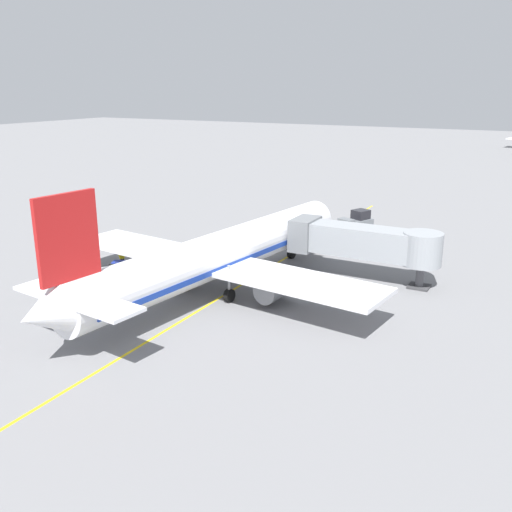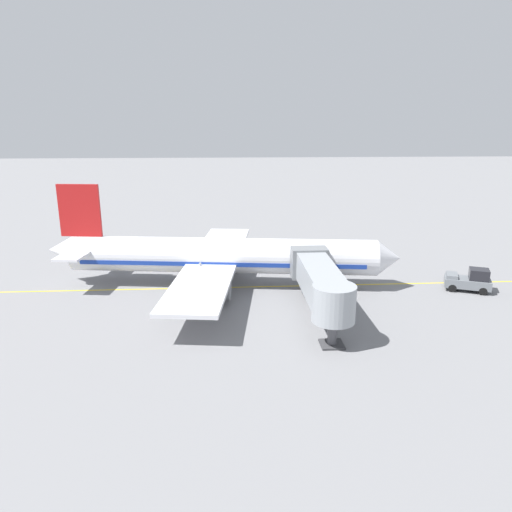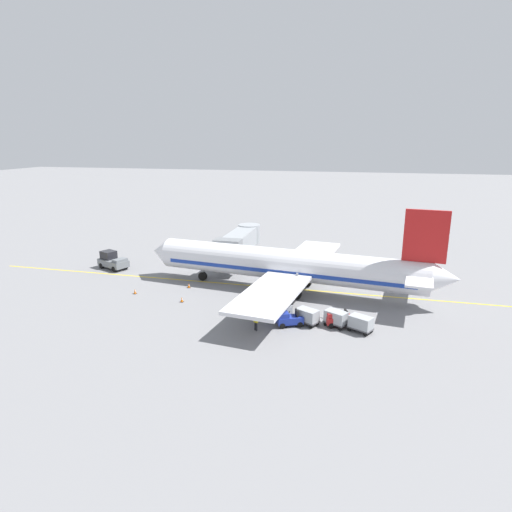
% 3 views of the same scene
% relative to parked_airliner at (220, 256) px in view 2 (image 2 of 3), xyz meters
% --- Properties ---
extents(ground_plane, '(400.00, 400.00, 0.00)m').
position_rel_parked_airliner_xyz_m(ground_plane, '(0.90, 0.69, -3.19)').
color(ground_plane, slate).
extents(gate_lead_in_line, '(0.24, 80.00, 0.01)m').
position_rel_parked_airliner_xyz_m(gate_lead_in_line, '(0.90, 0.69, -3.18)').
color(gate_lead_in_line, gold).
rests_on(gate_lead_in_line, ground).
extents(parked_airliner, '(30.41, 37.33, 10.63)m').
position_rel_parked_airliner_xyz_m(parked_airliner, '(0.00, 0.00, 0.00)').
color(parked_airliner, silver).
rests_on(parked_airliner, ground).
extents(jet_bridge, '(13.56, 3.50, 4.98)m').
position_rel_parked_airliner_xyz_m(jet_bridge, '(9.67, 8.75, 0.27)').
color(jet_bridge, '#93999E').
rests_on(jet_bridge, ground).
extents(pushback_tractor, '(3.72, 4.91, 2.40)m').
position_rel_parked_airliner_xyz_m(pushback_tractor, '(3.42, 25.55, -2.09)').
color(pushback_tractor, slate).
rests_on(pushback_tractor, ground).
extents(baggage_tug_lead, '(2.13, 2.77, 1.62)m').
position_rel_parked_airliner_xyz_m(baggage_tug_lead, '(-9.92, -1.81, -2.47)').
color(baggage_tug_lead, '#1E339E').
rests_on(baggage_tug_lead, ground).
extents(baggage_tug_trailing, '(2.00, 2.76, 1.62)m').
position_rel_parked_airliner_xyz_m(baggage_tug_trailing, '(-8.77, -6.43, -2.47)').
color(baggage_tug_trailing, '#B21E1E').
rests_on(baggage_tug_trailing, ground).
extents(baggage_cart_front, '(2.19, 2.87, 1.58)m').
position_rel_parked_airliner_xyz_m(baggage_cart_front, '(-8.52, -0.72, -2.24)').
color(baggage_cart_front, '#4C4C51').
rests_on(baggage_cart_front, ground).
extents(baggage_cart_second_in_train, '(2.19, 2.87, 1.58)m').
position_rel_parked_airliner_xyz_m(baggage_cart_second_in_train, '(-9.17, -3.50, -2.24)').
color(baggage_cart_second_in_train, '#4C4C51').
rests_on(baggage_cart_second_in_train, ground).
extents(baggage_cart_third_in_train, '(2.19, 2.87, 1.58)m').
position_rel_parked_airliner_xyz_m(baggage_cart_third_in_train, '(-8.96, -6.25, -2.24)').
color(baggage_cart_third_in_train, '#4C4C51').
rests_on(baggage_cart_third_in_train, ground).
extents(baggage_cart_tail_end, '(2.19, 2.87, 1.58)m').
position_rel_parked_airliner_xyz_m(baggage_cart_tail_end, '(-9.70, -8.60, -2.24)').
color(baggage_cart_tail_end, '#4C4C51').
rests_on(baggage_cart_tail_end, ground).
extents(ground_crew_wing_walker, '(0.46, 0.66, 1.69)m').
position_rel_parked_airliner_xyz_m(ground_crew_wing_walker, '(-11.76, 1.04, -2.23)').
color(ground_crew_wing_walker, '#232328').
rests_on(ground_crew_wing_walker, ground).
extents(safety_cone_nose_left, '(0.36, 0.36, 0.59)m').
position_rel_parked_airliner_xyz_m(safety_cone_nose_left, '(-5.29, 17.32, -2.90)').
color(safety_cone_nose_left, black).
rests_on(safety_cone_nose_left, ground).
extents(safety_cone_nose_right, '(0.36, 0.36, 0.59)m').
position_rel_parked_airliner_xyz_m(safety_cone_nose_right, '(-6.47, 10.88, -2.90)').
color(safety_cone_nose_right, black).
rests_on(safety_cone_nose_right, ground).
extents(safety_cone_wing_tip, '(0.36, 0.36, 0.59)m').
position_rel_parked_airliner_xyz_m(safety_cone_wing_tip, '(-1.75, 12.00, -2.90)').
color(safety_cone_wing_tip, black).
rests_on(safety_cone_wing_tip, ground).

